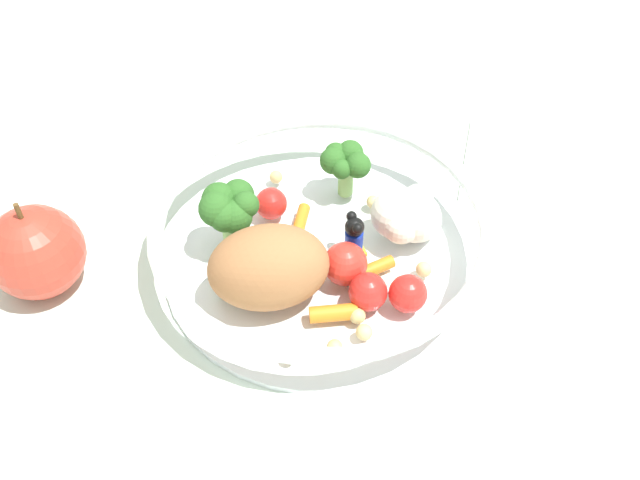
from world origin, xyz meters
TOP-DOWN VIEW (x-y plane):
  - ground_plane at (0.00, 0.00)m, footprint 2.40×2.40m
  - food_container at (0.01, 0.01)m, footprint 0.25×0.25m
  - loose_apple at (0.08, -0.18)m, footprint 0.07×0.07m
  - folded_napkin at (-0.15, 0.16)m, footprint 0.12×0.14m

SIDE VIEW (x-z plane):
  - ground_plane at x=0.00m, z-range 0.00..0.00m
  - folded_napkin at x=-0.15m, z-range 0.00..0.01m
  - food_container at x=0.01m, z-range 0.00..0.07m
  - loose_apple at x=0.08m, z-range -0.01..0.07m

